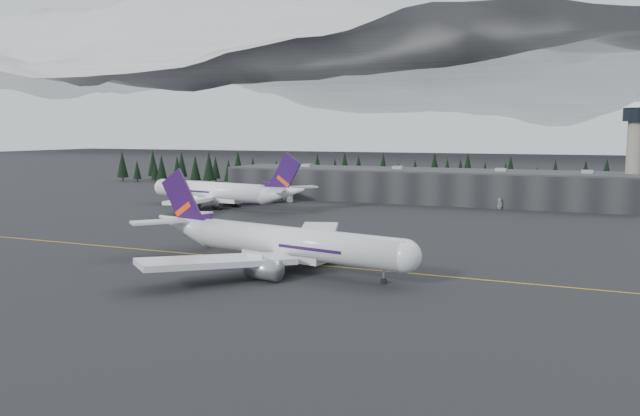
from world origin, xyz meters
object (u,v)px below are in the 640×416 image
at_px(control_tower, 635,143).
at_px(gse_vehicle_b, 500,207).
at_px(terminal, 422,185).
at_px(jet_main, 273,241).
at_px(jet_parked, 224,192).
at_px(gse_vehicle_a, 290,201).

distance_m(control_tower, gse_vehicle_b, 52.05).
distance_m(terminal, jet_main, 132.46).
bearing_deg(jet_parked, gse_vehicle_a, -109.43).
distance_m(terminal, gse_vehicle_a, 52.87).
bearing_deg(control_tower, gse_vehicle_a, -166.58).
bearing_deg(gse_vehicle_a, control_tower, 1.42).
bearing_deg(gse_vehicle_b, jet_parked, -104.79).
bearing_deg(jet_main, control_tower, 72.26).
bearing_deg(jet_main, jet_parked, 137.86).
xyz_separation_m(jet_main, gse_vehicle_b, (30.78, 116.89, -4.77)).
bearing_deg(jet_main, terminal, 101.37).
bearing_deg(gse_vehicle_b, jet_main, -50.41).
xyz_separation_m(jet_main, gse_vehicle_a, (-47.03, 106.64, -4.73)).
relative_size(gse_vehicle_a, gse_vehicle_b, 1.30).
height_order(jet_main, jet_parked, jet_parked).
bearing_deg(terminal, jet_main, -89.47).
bearing_deg(terminal, control_tower, 2.29).
distance_m(terminal, gse_vehicle_b, 36.03).
xyz_separation_m(terminal, jet_parked, (-60.37, -50.77, -0.46)).
xyz_separation_m(control_tower, jet_main, (-73.77, -135.45, -17.95)).
relative_size(jet_parked, gse_vehicle_b, 17.45).
distance_m(control_tower, jet_parked, 146.71).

